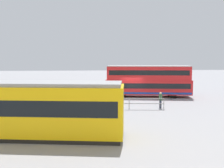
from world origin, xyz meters
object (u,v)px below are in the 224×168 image
object	(u,v)px
tram_yellow	(13,108)
info_sign	(96,92)
double_decker_bus	(148,81)
pedestrian_crossing	(161,99)
pedestrian_near_railing	(105,100)

from	to	relation	value
tram_yellow	info_sign	bearing A→B (deg)	-129.30
double_decker_bus	tram_yellow	xyz separation A→B (m)	(12.25, 14.98, -0.27)
pedestrian_crossing	info_sign	distance (m)	6.41
tram_yellow	pedestrian_near_railing	distance (m)	9.63
double_decker_bus	pedestrian_crossing	distance (m)	7.54
tram_yellow	pedestrian_crossing	size ratio (longest dim) A/B	8.69
double_decker_bus	pedestrian_near_railing	distance (m)	9.82
double_decker_bus	pedestrian_crossing	bearing A→B (deg)	84.73
pedestrian_near_railing	info_sign	size ratio (longest dim) A/B	0.63
pedestrian_near_railing	pedestrian_crossing	xyz separation A→B (m)	(-5.37, -0.23, -0.01)
pedestrian_near_railing	info_sign	xyz separation A→B (m)	(0.88, 0.84, 0.87)
pedestrian_crossing	tram_yellow	bearing A→B (deg)	33.15
pedestrian_crossing	info_sign	world-z (taller)	info_sign
double_decker_bus	pedestrian_near_railing	size ratio (longest dim) A/B	6.83
double_decker_bus	pedestrian_near_railing	xyz separation A→B (m)	(6.06, 7.65, -1.10)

